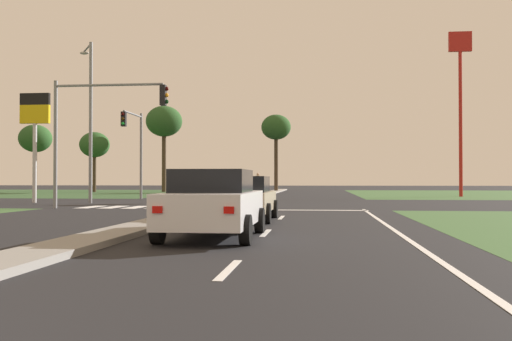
# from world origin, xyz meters

# --- Properties ---
(ground_plane) EXTENTS (200.00, 200.00, 0.00)m
(ground_plane) POSITION_xyz_m (0.00, 30.00, 0.00)
(ground_plane) COLOR black
(grass_verge_far_left) EXTENTS (35.00, 35.00, 0.01)m
(grass_verge_far_left) POSITION_xyz_m (-25.50, 54.50, 0.00)
(grass_verge_far_left) COLOR #2D4C28
(grass_verge_far_left) RESTS_ON ground
(median_island_near) EXTENTS (1.20, 22.00, 0.14)m
(median_island_near) POSITION_xyz_m (0.00, 11.00, 0.07)
(median_island_near) COLOR gray
(median_island_near) RESTS_ON ground
(median_island_far) EXTENTS (1.20, 36.00, 0.14)m
(median_island_far) POSITION_xyz_m (0.00, 55.00, 0.07)
(median_island_far) COLOR gray
(median_island_far) RESTS_ON ground
(lane_dash_near) EXTENTS (0.14, 2.00, 0.01)m
(lane_dash_near) POSITION_xyz_m (3.50, 5.88, 0.01)
(lane_dash_near) COLOR silver
(lane_dash_near) RESTS_ON ground
(lane_dash_second) EXTENTS (0.14, 2.00, 0.01)m
(lane_dash_second) POSITION_xyz_m (3.50, 11.88, 0.01)
(lane_dash_second) COLOR silver
(lane_dash_second) RESTS_ON ground
(lane_dash_third) EXTENTS (0.14, 2.00, 0.01)m
(lane_dash_third) POSITION_xyz_m (3.50, 17.88, 0.01)
(lane_dash_third) COLOR silver
(lane_dash_third) RESTS_ON ground
(edge_line_right) EXTENTS (0.14, 24.00, 0.01)m
(edge_line_right) POSITION_xyz_m (6.85, 12.00, 0.01)
(edge_line_right) COLOR silver
(edge_line_right) RESTS_ON ground
(stop_bar_near) EXTENTS (6.40, 0.50, 0.01)m
(stop_bar_near) POSITION_xyz_m (3.80, 23.00, 0.01)
(stop_bar_near) COLOR silver
(stop_bar_near) RESTS_ON ground
(crosswalk_bar_near) EXTENTS (0.70, 2.80, 0.01)m
(crosswalk_bar_near) POSITION_xyz_m (-6.40, 24.80, 0.01)
(crosswalk_bar_near) COLOR silver
(crosswalk_bar_near) RESTS_ON ground
(crosswalk_bar_second) EXTENTS (0.70, 2.80, 0.01)m
(crosswalk_bar_second) POSITION_xyz_m (-5.25, 24.80, 0.01)
(crosswalk_bar_second) COLOR silver
(crosswalk_bar_second) RESTS_ON ground
(crosswalk_bar_third) EXTENTS (0.70, 2.80, 0.01)m
(crosswalk_bar_third) POSITION_xyz_m (-4.10, 24.80, 0.01)
(crosswalk_bar_third) COLOR silver
(crosswalk_bar_third) RESTS_ON ground
(crosswalk_bar_fourth) EXTENTS (0.70, 2.80, 0.01)m
(crosswalk_bar_fourth) POSITION_xyz_m (-2.95, 24.80, 0.01)
(crosswalk_bar_fourth) COLOR silver
(crosswalk_bar_fourth) RESTS_ON ground
(crosswalk_bar_fifth) EXTENTS (0.70, 2.80, 0.01)m
(crosswalk_bar_fifth) POSITION_xyz_m (-1.80, 24.80, 0.01)
(crosswalk_bar_fifth) COLOR silver
(crosswalk_bar_fifth) RESTS_ON ground
(crosswalk_bar_sixth) EXTENTS (0.70, 2.80, 0.01)m
(crosswalk_bar_sixth) POSITION_xyz_m (-0.65, 24.80, 0.01)
(crosswalk_bar_sixth) COLOR silver
(crosswalk_bar_sixth) RESTS_ON ground
(crosswalk_bar_seventh) EXTENTS (0.70, 2.80, 0.01)m
(crosswalk_bar_seventh) POSITION_xyz_m (0.50, 24.80, 0.01)
(crosswalk_bar_seventh) COLOR silver
(crosswalk_bar_seventh) RESTS_ON ground
(car_grey_near) EXTENTS (1.97, 4.63, 1.49)m
(car_grey_near) POSITION_xyz_m (-2.25, 55.18, 0.76)
(car_grey_near) COLOR slate
(car_grey_near) RESTS_ON ground
(car_black_second) EXTENTS (1.98, 4.19, 1.49)m
(car_black_second) POSITION_xyz_m (-2.16, 39.38, 0.76)
(car_black_second) COLOR black
(car_black_second) RESTS_ON ground
(car_white_third) EXTENTS (2.09, 4.43, 1.59)m
(car_white_third) POSITION_xyz_m (2.41, 10.49, 0.81)
(car_white_third) COLOR silver
(car_white_third) RESTS_ON ground
(car_beige_fourth) EXTENTS (2.09, 4.51, 1.47)m
(car_beige_fourth) POSITION_xyz_m (2.32, 16.31, 0.76)
(car_beige_fourth) COLOR #BCAD8E
(car_beige_fourth) RESTS_ON ground
(car_blue_fifth) EXTENTS (1.97, 4.44, 1.58)m
(car_blue_fifth) POSITION_xyz_m (-2.45, 49.86, 0.80)
(car_blue_fifth) COLOR navy
(car_blue_fifth) RESTS_ON ground
(traffic_signal_far_left) EXTENTS (0.32, 3.99, 6.02)m
(traffic_signal_far_left) POSITION_xyz_m (-7.60, 35.25, 4.08)
(traffic_signal_far_left) COLOR gray
(traffic_signal_far_left) RESTS_ON ground
(traffic_signal_near_left) EXTENTS (5.58, 0.32, 6.06)m
(traffic_signal_near_left) POSITION_xyz_m (-5.63, 23.40, 4.21)
(traffic_signal_near_left) COLOR gray
(traffic_signal_near_left) RESTS_ON ground
(street_lamp_second) EXTENTS (1.54, 2.03, 9.31)m
(street_lamp_second) POSITION_xyz_m (-8.37, 29.40, 5.21)
(street_lamp_second) COLOR gray
(street_lamp_second) RESTS_ON ground
(pedestrian_at_median) EXTENTS (0.34, 0.34, 1.77)m
(pedestrian_at_median) POSITION_xyz_m (-0.11, 43.71, 1.21)
(pedestrian_at_median) COLOR #232833
(pedestrian_at_median) RESTS_ON median_island_far
(fastfood_pole_sign) EXTENTS (1.80, 0.40, 13.29)m
(fastfood_pole_sign) POSITION_xyz_m (16.14, 45.14, 9.55)
(fastfood_pole_sign) COLOR red
(fastfood_pole_sign) RESTS_ON ground
(fuel_price_totem) EXTENTS (1.80, 0.24, 6.49)m
(fuel_price_totem) POSITION_xyz_m (-11.92, 29.76, 4.75)
(fuel_price_totem) COLOR silver
(fuel_price_totem) RESTS_ON ground
(treeline_near) EXTENTS (3.69, 3.69, 7.61)m
(treeline_near) POSITION_xyz_m (-27.21, 59.49, 5.97)
(treeline_near) COLOR #423323
(treeline_near) RESTS_ON ground
(treeline_second) EXTENTS (3.25, 3.25, 6.58)m
(treeline_second) POSITION_xyz_m (-19.65, 58.05, 5.13)
(treeline_second) COLOR #423323
(treeline_second) RESTS_ON ground
(treeline_third) EXTENTS (4.03, 4.03, 9.57)m
(treeline_third) POSITION_xyz_m (-12.35, 59.86, 7.75)
(treeline_third) COLOR #423323
(treeline_third) RESTS_ON ground
(treeline_fourth) EXTENTS (3.33, 3.33, 8.71)m
(treeline_fourth) POSITION_xyz_m (-0.02, 62.10, 7.14)
(treeline_fourth) COLOR #423323
(treeline_fourth) RESTS_ON ground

